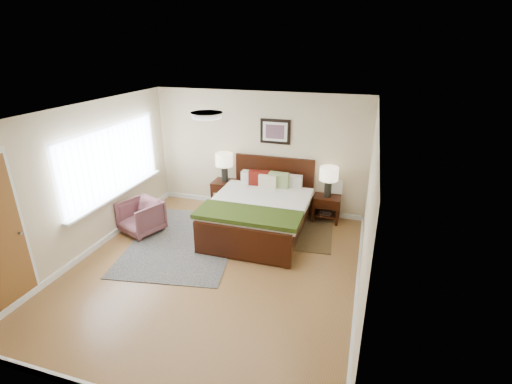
{
  "coord_description": "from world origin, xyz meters",
  "views": [
    {
      "loc": [
        2.14,
        -4.66,
        3.39
      ],
      "look_at": [
        0.44,
        0.85,
        1.05
      ],
      "focal_mm": 26.0,
      "sensor_mm": 36.0,
      "label": 1
    }
  ],
  "objects_px": {
    "lamp_right": "(329,176)",
    "rug_persian": "(184,241)",
    "bed": "(260,206)",
    "lamp_left": "(224,162)",
    "nightstand_left": "(225,187)",
    "nightstand_right": "(326,206)",
    "armchair": "(141,217)"
  },
  "relations": [
    {
      "from": "bed",
      "to": "rug_persian",
      "type": "xyz_separation_m",
      "value": [
        -1.21,
        -0.79,
        -0.54
      ]
    },
    {
      "from": "nightstand_left",
      "to": "nightstand_right",
      "type": "relative_size",
      "value": 1.15
    },
    {
      "from": "lamp_left",
      "to": "armchair",
      "type": "height_order",
      "value": "lamp_left"
    },
    {
      "from": "bed",
      "to": "rug_persian",
      "type": "relative_size",
      "value": 0.84
    },
    {
      "from": "bed",
      "to": "nightstand_right",
      "type": "height_order",
      "value": "bed"
    },
    {
      "from": "nightstand_right",
      "to": "lamp_right",
      "type": "bearing_deg",
      "value": 90.0
    },
    {
      "from": "bed",
      "to": "nightstand_left",
      "type": "xyz_separation_m",
      "value": [
        -1.04,
        0.83,
        -0.05
      ]
    },
    {
      "from": "bed",
      "to": "nightstand_left",
      "type": "distance_m",
      "value": 1.33
    },
    {
      "from": "nightstand_left",
      "to": "rug_persian",
      "type": "relative_size",
      "value": 0.24
    },
    {
      "from": "armchair",
      "to": "bed",
      "type": "bearing_deg",
      "value": 38.54
    },
    {
      "from": "rug_persian",
      "to": "nightstand_right",
      "type": "bearing_deg",
      "value": 24.97
    },
    {
      "from": "armchair",
      "to": "rug_persian",
      "type": "height_order",
      "value": "armchair"
    },
    {
      "from": "nightstand_left",
      "to": "nightstand_right",
      "type": "distance_m",
      "value": 2.19
    },
    {
      "from": "nightstand_right",
      "to": "lamp_right",
      "type": "relative_size",
      "value": 0.87
    },
    {
      "from": "lamp_right",
      "to": "armchair",
      "type": "xyz_separation_m",
      "value": [
        -3.3,
        -1.53,
        -0.65
      ]
    },
    {
      "from": "lamp_right",
      "to": "armchair",
      "type": "bearing_deg",
      "value": -155.06
    },
    {
      "from": "bed",
      "to": "rug_persian",
      "type": "distance_m",
      "value": 1.54
    },
    {
      "from": "nightstand_right",
      "to": "lamp_left",
      "type": "bearing_deg",
      "value": 179.64
    },
    {
      "from": "nightstand_right",
      "to": "lamp_left",
      "type": "distance_m",
      "value": 2.3
    },
    {
      "from": "bed",
      "to": "nightstand_left",
      "type": "relative_size",
      "value": 3.57
    },
    {
      "from": "nightstand_left",
      "to": "lamp_left",
      "type": "bearing_deg",
      "value": 90.0
    },
    {
      "from": "lamp_left",
      "to": "lamp_right",
      "type": "relative_size",
      "value": 1.0
    },
    {
      "from": "armchair",
      "to": "rug_persian",
      "type": "xyz_separation_m",
      "value": [
        0.94,
        -0.1,
        -0.31
      ]
    },
    {
      "from": "nightstand_left",
      "to": "rug_persian",
      "type": "height_order",
      "value": "nightstand_left"
    },
    {
      "from": "nightstand_right",
      "to": "rug_persian",
      "type": "distance_m",
      "value": 2.88
    },
    {
      "from": "bed",
      "to": "lamp_right",
      "type": "height_order",
      "value": "bed"
    },
    {
      "from": "bed",
      "to": "lamp_left",
      "type": "xyz_separation_m",
      "value": [
        -1.04,
        0.85,
        0.51
      ]
    },
    {
      "from": "nightstand_right",
      "to": "rug_persian",
      "type": "height_order",
      "value": "nightstand_right"
    },
    {
      "from": "lamp_left",
      "to": "lamp_right",
      "type": "xyz_separation_m",
      "value": [
        2.19,
        0.0,
        -0.09
      ]
    },
    {
      "from": "lamp_right",
      "to": "rug_persian",
      "type": "relative_size",
      "value": 0.24
    },
    {
      "from": "lamp_right",
      "to": "rug_persian",
      "type": "height_order",
      "value": "lamp_right"
    },
    {
      "from": "nightstand_right",
      "to": "armchair",
      "type": "distance_m",
      "value": 3.63
    }
  ]
}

